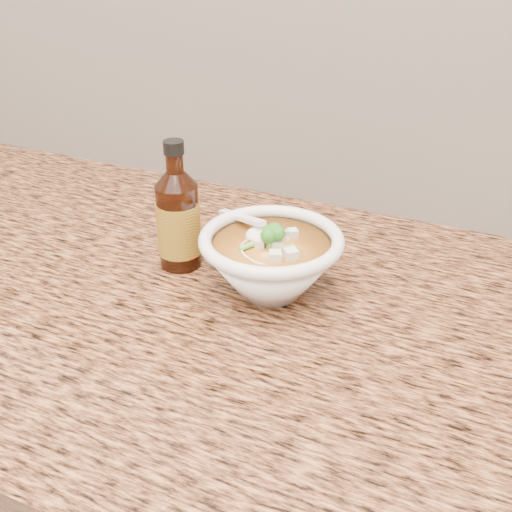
% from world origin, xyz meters
% --- Properties ---
extents(counter_slab, '(4.00, 0.68, 0.04)m').
position_xyz_m(counter_slab, '(0.00, 1.68, 0.88)').
color(counter_slab, '#A4683C').
rests_on(counter_slab, cabinet).
extents(soup_bowl, '(0.18, 0.17, 0.10)m').
position_xyz_m(soup_bowl, '(0.02, 1.71, 0.94)').
color(soup_bowl, white).
rests_on(soup_bowl, counter_slab).
extents(hot_sauce_bottle, '(0.07, 0.07, 0.17)m').
position_xyz_m(hot_sauce_bottle, '(-0.12, 1.72, 0.96)').
color(hot_sauce_bottle, '#331207').
rests_on(hot_sauce_bottle, counter_slab).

